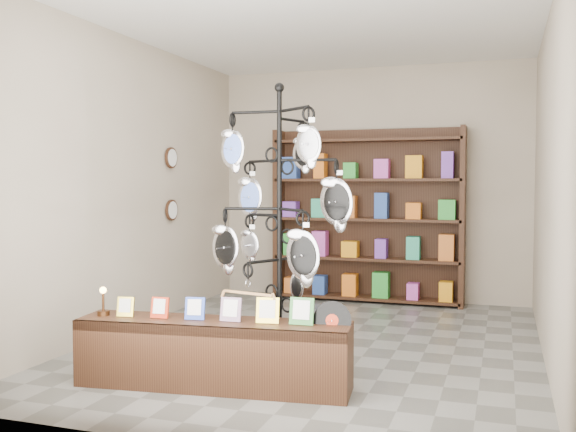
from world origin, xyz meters
The scene contains 6 objects.
ground centered at (0.00, 0.00, 0.00)m, with size 5.00×5.00×0.00m, color slate.
room_envelope centered at (0.00, 0.00, 1.85)m, with size 5.00×5.00×5.00m.
display_tree centered at (0.03, -1.14, 1.31)m, with size 1.21×1.19×2.27m.
front_shelf centered at (-0.37, -1.49, 0.25)m, with size 2.07×0.65×0.72m.
back_shelving centered at (0.00, 2.30, 1.03)m, with size 2.42×0.36×2.20m.
wall_clocks centered at (-1.97, 0.80, 1.50)m, with size 0.03×0.24×0.84m.
Camera 1 is at (1.66, -5.74, 1.52)m, focal length 40.00 mm.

